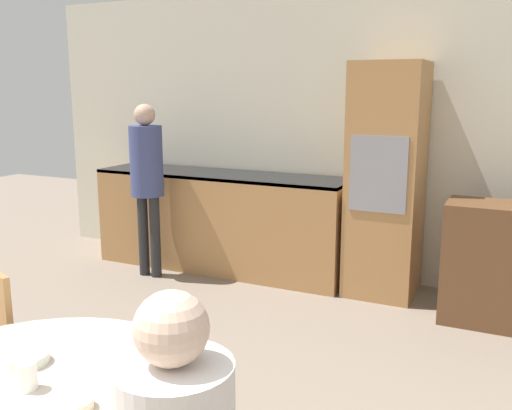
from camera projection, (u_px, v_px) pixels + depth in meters
wall_back at (366, 136)px, 5.06m from camera, size 6.74×0.05×2.60m
kitchen_counter at (221, 220)px, 5.46m from camera, size 2.47×0.60×0.93m
oven_unit at (386, 181)px, 4.71m from camera, size 0.57×0.59×1.93m
person_standing at (147, 171)px, 5.14m from camera, size 0.30×0.30×1.58m
cup at (27, 376)px, 1.91m from camera, size 0.07×0.07×0.10m
bowl_centre at (27, 359)px, 2.10m from camera, size 0.16×0.16×0.04m
bowl_far at (73, 405)px, 1.79m from camera, size 0.13×0.13×0.04m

